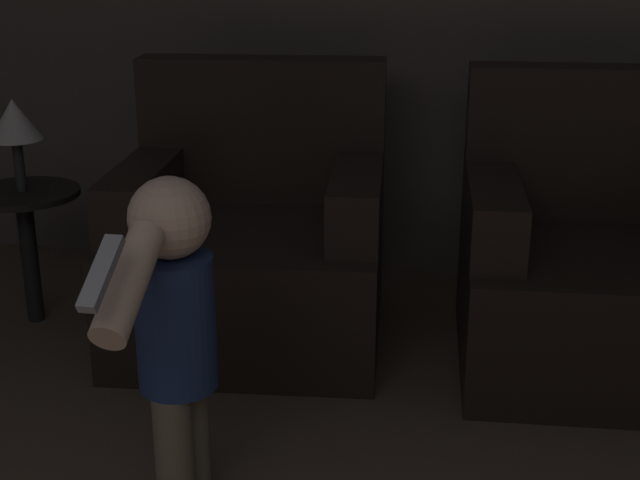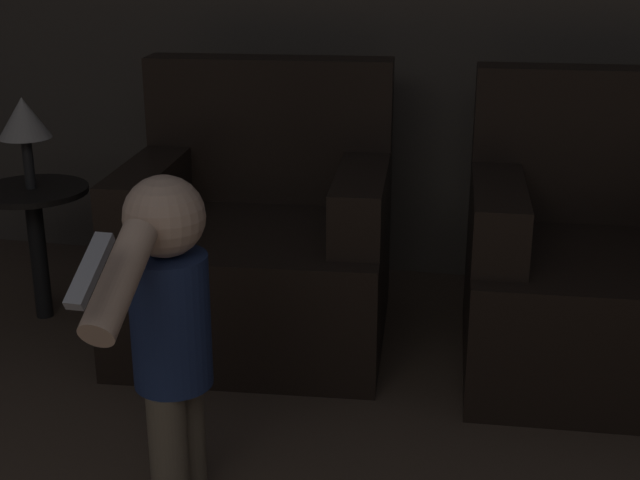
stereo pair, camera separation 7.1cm
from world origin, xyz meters
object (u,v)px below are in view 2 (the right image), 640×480
Objects in this scene: armchair_left at (259,245)px; person_toddler at (169,322)px; armchair_right at (607,271)px; lamp at (24,120)px.

person_toddler is (0.09, -1.03, 0.18)m from armchair_left.
armchair_left and armchair_right have the same top height.
armchair_right is (1.15, 0.00, 0.00)m from armchair_left.
armchair_right is at bearing -42.41° from person_toddler.
armchair_left is at bearing 4.03° from lamp.
armchair_left is 1.15m from armchair_right.
person_toddler is 2.62× the size of lamp.
armchair_left reaches higher than person_toddler.
lamp is at bearing 177.89° from armchair_right.
lamp is at bearing 178.62° from armchair_left.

